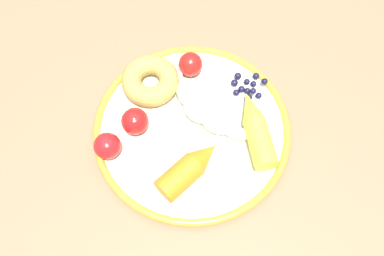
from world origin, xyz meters
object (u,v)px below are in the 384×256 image
carrot_orange (190,169)px  blueberry_pile (247,86)px  tomato_near (107,146)px  dining_table (186,120)px  tomato_mid (135,121)px  tomato_far (188,64)px  banana (200,109)px  plate (192,129)px  carrot_yellow (256,129)px  donut (150,81)px

carrot_orange → blueberry_pile: bearing=-22.5°
blueberry_pile → tomato_near: tomato_near is taller
dining_table → tomato_mid: 0.15m
blueberry_pile → tomato_far: size_ratio=1.47×
banana → carrot_orange: bearing=-178.9°
tomato_mid → plate: bearing=-80.9°
plate → carrot_orange: 0.08m
dining_table → plate: plate is taller
carrot_orange → tomato_far: 0.18m
plate → banana: (0.03, -0.01, 0.02)m
carrot_yellow → carrot_orange: bearing=132.7°
donut → tomato_near: size_ratio=2.27×
donut → carrot_orange: bearing=-147.1°
banana → carrot_yellow: 0.09m
blueberry_pile → dining_table: bearing=107.1°
carrot_orange → tomato_mid: tomato_mid is taller
banana → tomato_near: (-0.09, 0.13, 0.01)m
dining_table → blueberry_pile: blueberry_pile is taller
dining_table → plate: 0.11m
plate → banana: 0.03m
carrot_yellow → tomato_near: 0.23m
carrot_orange → carrot_yellow: bearing=-47.3°
banana → blueberry_pile: size_ratio=2.57×
dining_table → tomato_near: bearing=140.7°
carrot_orange → blueberry_pile: (0.16, -0.07, -0.01)m
dining_table → tomato_far: tomato_far is taller
banana → donut: bearing=68.5°
banana → donut: 0.10m
tomato_near → plate: bearing=-62.7°
donut → banana: bearing=-111.5°
banana → tomato_near: size_ratio=3.66×
carrot_yellow → dining_table: bearing=67.4°
dining_table → tomato_near: 0.19m
donut → tomato_near: tomato_near is taller
plate → tomato_near: bearing=117.3°
dining_table → banana: 0.11m
plate → blueberry_pile: bearing=-41.1°
donut → tomato_far: tomato_far is taller
banana → tomato_far: size_ratio=3.78×
dining_table → tomato_near: size_ratio=26.27×
banana → tomato_mid: size_ratio=3.56×
plate → donut: bearing=51.4°
plate → tomato_far: tomato_far is taller
banana → carrot_orange: size_ratio=1.39×
plate → banana: size_ratio=2.06×
dining_table → carrot_yellow: (-0.05, -0.12, 0.11)m
carrot_orange → donut: bearing=32.9°
dining_table → carrot_yellow: carrot_yellow is taller
blueberry_pile → tomato_near: bearing=127.4°
carrot_orange → donut: size_ratio=1.16×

